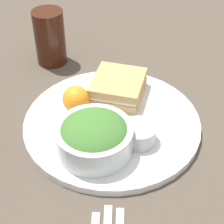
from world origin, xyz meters
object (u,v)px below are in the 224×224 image
at_px(salad_bowl, 94,136).
at_px(dressing_cup, 139,134).
at_px(plate, 112,123).
at_px(sandwich, 118,87).
at_px(drink_glass, 50,37).

xyz_separation_m(salad_bowl, dressing_cup, (0.02, -0.08, -0.01)).
xyz_separation_m(plate, sandwich, (0.08, -0.02, 0.03)).
xyz_separation_m(sandwich, drink_glass, (0.16, 0.14, 0.03)).
bearing_deg(sandwich, plate, 166.66).
distance_m(sandwich, dressing_cup, 0.14).
xyz_separation_m(dressing_cup, drink_glass, (0.29, 0.16, 0.03)).
xyz_separation_m(sandwich, dressing_cup, (-0.13, -0.02, -0.00)).
height_order(plate, sandwich, sandwich).
distance_m(plate, dressing_cup, 0.07).
height_order(plate, drink_glass, drink_glass).
relative_size(plate, drink_glass, 2.64).
bearing_deg(dressing_cup, plate, 36.43).
distance_m(dressing_cup, drink_glass, 0.34).
height_order(plate, salad_bowl, salad_bowl).
height_order(sandwich, dressing_cup, sandwich).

